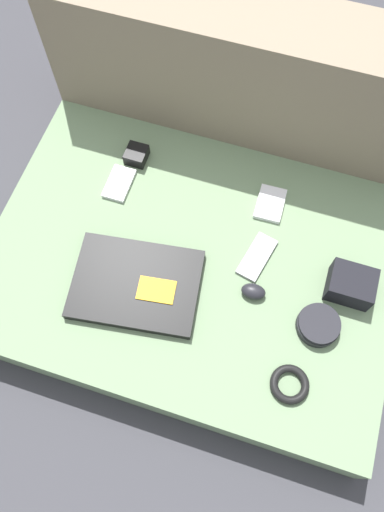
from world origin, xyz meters
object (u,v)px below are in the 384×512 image
at_px(phone_silver, 119,184).
at_px(charger_brick, 137,155).
at_px(phone_black, 257,257).
at_px(phone_small, 270,204).
at_px(camera_pouch, 351,285).
at_px(laptop, 136,284).
at_px(speaker_puck, 318,325).
at_px(computer_mouse, 253,291).

height_order(phone_silver, charger_brick, charger_brick).
relative_size(phone_black, phone_small, 1.33).
xyz_separation_m(camera_pouch, charger_brick, (-0.62, 0.20, -0.02)).
bearing_deg(phone_silver, laptop, -60.45).
xyz_separation_m(speaker_puck, charger_brick, (-0.57, 0.32, 0.00)).
bearing_deg(phone_small, computer_mouse, -87.13).
bearing_deg(speaker_puck, phone_small, 123.08).
xyz_separation_m(phone_silver, phone_black, (0.41, -0.09, -0.00)).
relative_size(computer_mouse, charger_brick, 1.03).
bearing_deg(speaker_puck, camera_pouch, 66.23).
distance_m(speaker_puck, phone_black, 0.22).
height_order(camera_pouch, charger_brick, camera_pouch).
xyz_separation_m(laptop, computer_mouse, (0.28, 0.07, 0.00)).
bearing_deg(phone_black, speaker_puck, -22.52).
bearing_deg(laptop, phone_black, 23.98).
height_order(laptop, phone_small, laptop).
height_order(phone_black, phone_small, phone_small).
bearing_deg(computer_mouse, charger_brick, 141.72).
relative_size(laptop, phone_silver, 3.27).
bearing_deg(phone_small, phone_black, -89.78).
height_order(phone_silver, phone_small, same).
bearing_deg(phone_silver, phone_small, 9.22).
distance_m(phone_black, camera_pouch, 0.24).
bearing_deg(camera_pouch, phone_silver, 170.27).
relative_size(laptop, phone_black, 2.45).
xyz_separation_m(phone_small, camera_pouch, (0.24, -0.17, 0.03)).
height_order(speaker_puck, phone_silver, speaker_puck).
height_order(computer_mouse, camera_pouch, camera_pouch).
distance_m(speaker_puck, phone_silver, 0.63).
distance_m(phone_black, charger_brick, 0.43).
bearing_deg(charger_brick, phone_black, -25.68).
bearing_deg(phone_black, computer_mouse, -68.13).
bearing_deg(phone_silver, computer_mouse, -23.99).
bearing_deg(phone_small, camera_pouch, -37.67).
relative_size(speaker_puck, camera_pouch, 0.96).
distance_m(laptop, speaker_puck, 0.45).
height_order(laptop, computer_mouse, computer_mouse).
bearing_deg(camera_pouch, speaker_puck, -113.77).
distance_m(phone_black, phone_small, 0.16).
relative_size(laptop, speaker_puck, 3.25).
xyz_separation_m(phone_silver, phone_small, (0.40, 0.06, 0.00)).
bearing_deg(speaker_puck, phone_black, 144.48).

